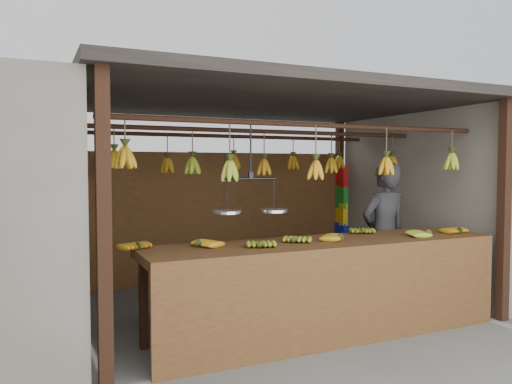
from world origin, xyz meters
name	(u,v)px	position (x,y,z in m)	size (l,w,h in m)	color
ground	(267,306)	(0.00, 0.00, 0.00)	(80.00, 80.00, 0.00)	#5B5B57
stall	(255,136)	(0.00, 0.33, 1.97)	(4.30, 3.30, 2.40)	black
neighbor_right	(491,198)	(3.60, 0.00, 1.15)	(3.00, 3.00, 2.30)	slate
counter	(332,263)	(0.07, -1.23, 0.71)	(3.58, 0.80, 0.96)	#563519
hanging_bananas	(267,164)	(0.00, 0.00, 1.63)	(3.66, 2.24, 0.40)	#BE8114
balance_scale	(251,206)	(-0.65, -1.00, 1.24)	(0.70, 0.31, 0.82)	black
vendor	(384,235)	(1.19, -0.60, 0.82)	(0.60, 0.39, 1.65)	#262628
bag_bundles	(341,205)	(1.94, 1.35, 1.00)	(0.08, 0.26, 1.23)	red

